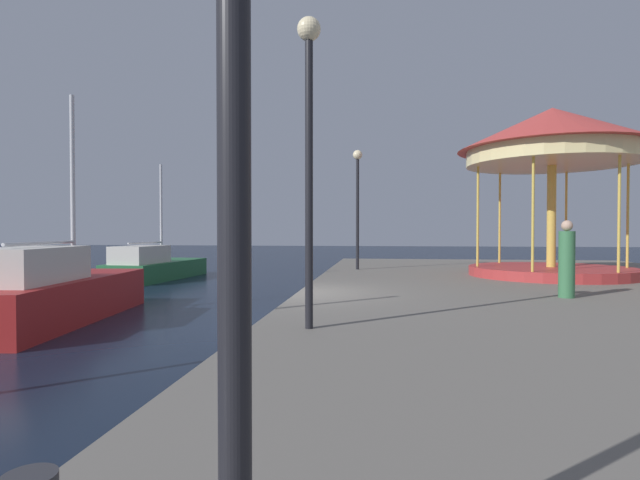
{
  "coord_description": "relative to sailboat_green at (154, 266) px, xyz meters",
  "views": [
    {
      "loc": [
        2.01,
        -11.65,
        2.29
      ],
      "look_at": [
        0.04,
        4.08,
        1.98
      ],
      "focal_mm": 27.67,
      "sensor_mm": 36.0,
      "label": 1
    }
  ],
  "objects": [
    {
      "name": "ground_plane",
      "position": [
        8.5,
        -10.09,
        -0.61
      ],
      "size": [
        120.0,
        120.0,
        0.0
      ],
      "primitive_type": "plane",
      "color": "black"
    },
    {
      "name": "quay_dock",
      "position": [
        15.28,
        -10.09,
        -0.21
      ],
      "size": [
        13.56,
        28.5,
        0.8
      ],
      "primitive_type": "cube",
      "color": "slate",
      "rests_on": "ground"
    },
    {
      "name": "sailboat_green",
      "position": [
        0.0,
        0.0,
        0.0
      ],
      "size": [
        2.6,
        6.24,
        5.44
      ],
      "color": "#236638",
      "rests_on": "ground"
    },
    {
      "name": "sailboat_red",
      "position": [
        2.42,
        -10.55,
        0.13
      ],
      "size": [
        2.76,
        6.54,
        5.9
      ],
      "color": "maroon",
      "rests_on": "ground"
    },
    {
      "name": "carousel",
      "position": [
        15.97,
        -4.97,
        4.24
      ],
      "size": [
        5.93,
        5.93,
        5.45
      ],
      "color": "#B23333",
      "rests_on": "quay_dock"
    },
    {
      "name": "lamp_post_mid_promenade",
      "position": [
        9.42,
        -14.37,
        3.37
      ],
      "size": [
        0.36,
        0.36,
        4.7
      ],
      "color": "black",
      "rests_on": "quay_dock"
    },
    {
      "name": "lamp_post_far_end",
      "position": [
        9.59,
        -2.97,
        3.27
      ],
      "size": [
        0.36,
        0.36,
        4.54
      ],
      "color": "black",
      "rests_on": "quay_dock"
    },
    {
      "name": "person_by_the_water",
      "position": [
        14.58,
        -10.26,
        0.99
      ],
      "size": [
        0.34,
        0.34,
        1.71
      ],
      "color": "#387247",
      "rests_on": "quay_dock"
    }
  ]
}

